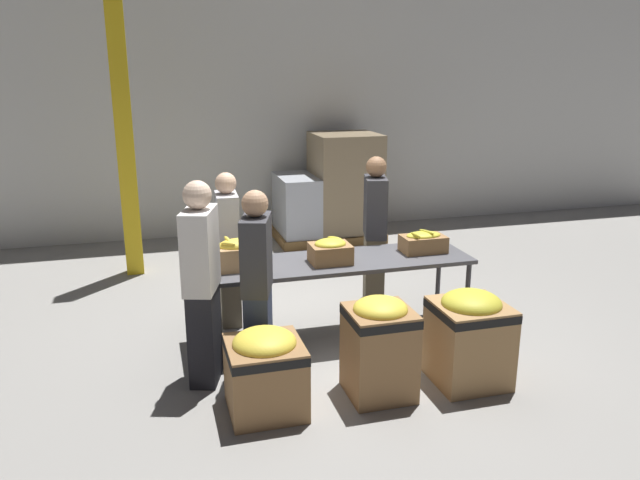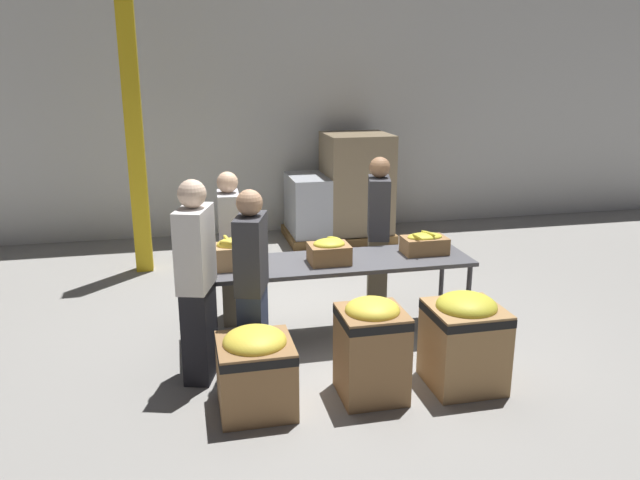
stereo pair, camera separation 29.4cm
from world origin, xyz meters
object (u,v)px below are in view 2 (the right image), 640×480
pallet_stack_1 (356,187)px  volunteer_3 (197,283)px  volunteer_2 (252,286)px  volunteer_0 (230,249)px  support_pillar (133,117)px  banana_box_1 (329,251)px  pallet_stack_0 (323,208)px  banana_box_2 (425,243)px  donation_bin_0 (256,367)px  sorting_table (333,266)px  volunteer_1 (378,233)px  donation_bin_2 (464,337)px  banana_box_0 (238,252)px  donation_bin_1 (372,345)px

pallet_stack_1 → volunteer_3: bearing=-122.2°
volunteer_2 → volunteer_0: bearing=20.9°
volunteer_0 → support_pillar: size_ratio=0.40×
banana_box_1 → pallet_stack_0: bearing=77.9°
banana_box_2 → pallet_stack_1: 3.46m
volunteer_2 → donation_bin_0: bearing=-168.4°
sorting_table → volunteer_1: bearing=46.1°
volunteer_2 → volunteer_1: bearing=-32.3°
sorting_table → donation_bin_2: 1.50m
banana_box_0 → volunteer_2: (0.06, -0.62, -0.12)m
banana_box_1 → donation_bin_1: size_ratio=0.45×
volunteer_2 → support_pillar: (-1.07, 3.20, 1.18)m
sorting_table → donation_bin_2: size_ratio=3.30×
banana_box_2 → volunteer_1: (-0.27, 0.68, -0.06)m
volunteer_0 → volunteer_3: size_ratio=0.92×
volunteer_1 → donation_bin_2: volunteer_1 is taller
banana_box_1 → volunteer_1: size_ratio=0.23×
sorting_table → pallet_stack_1: bearing=70.5°
sorting_table → banana_box_1: size_ratio=7.06×
donation_bin_1 → support_pillar: support_pillar is taller
sorting_table → pallet_stack_0: pallet_stack_0 is taller
donation_bin_0 → pallet_stack_0: bearing=70.9°
donation_bin_2 → support_pillar: support_pillar is taller
volunteer_2 → donation_bin_2: bearing=-92.0°
banana_box_0 → volunteer_0: size_ratio=0.28×
donation_bin_0 → support_pillar: (-1.01, 3.79, 1.64)m
banana_box_2 → donation_bin_1: size_ratio=0.52×
sorting_table → volunteer_3: 1.45m
sorting_table → volunteer_2: bearing=-144.5°
banana_box_2 → pallet_stack_0: 3.51m
banana_box_2 → volunteer_2: bearing=-160.4°
banana_box_1 → pallet_stack_0: size_ratio=0.34×
volunteer_2 → pallet_stack_1: bearing=-10.0°
sorting_table → volunteer_1: size_ratio=1.61×
banana_box_1 → donation_bin_1: 1.24m
pallet_stack_1 → volunteer_1: bearing=-101.1°
sorting_table → support_pillar: support_pillar is taller
pallet_stack_0 → volunteer_2: bearing=-110.9°
volunteer_2 → sorting_table: bearing=-37.4°
banana_box_1 → pallet_stack_1: (1.29, 3.54, -0.11)m
volunteer_0 → donation_bin_1: (0.97, -1.82, -0.35)m
volunteer_3 → donation_bin_2: volunteer_3 is taller
volunteer_3 → volunteer_2: bearing=-78.1°
volunteer_1 → donation_bin_1: 2.07m
sorting_table → banana_box_0: size_ratio=6.03×
volunteer_1 → sorting_table: bearing=-28.7°
volunteer_0 → banana_box_0: bearing=5.5°
volunteer_0 → volunteer_3: (-0.38, -1.19, 0.07)m
donation_bin_1 → pallet_stack_0: pallet_stack_0 is taller
banana_box_0 → donation_bin_2: banana_box_0 is taller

